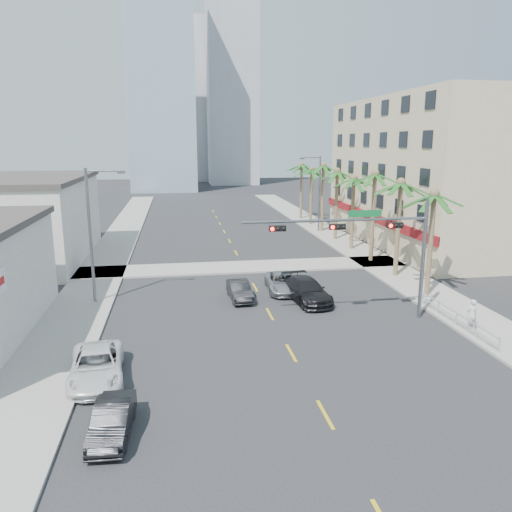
{
  "coord_description": "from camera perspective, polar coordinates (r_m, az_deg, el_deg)",
  "views": [
    {
      "loc": [
        -5.54,
        -19.28,
        10.61
      ],
      "look_at": [
        -0.68,
        11.28,
        3.5
      ],
      "focal_mm": 35.0,
      "sensor_mm": 36.0,
      "label": 1
    }
  ],
  "objects": [
    {
      "name": "palm_tree_5",
      "position": [
        59.86,
        7.73,
        10.11
      ],
      "size": [
        4.8,
        4.8,
        8.52
      ],
      "color": "brown",
      "rests_on": "ground"
    },
    {
      "name": "traffic_signal_mast",
      "position": [
        30.01,
        13.31,
        1.94
      ],
      "size": [
        11.12,
        0.54,
        7.2
      ],
      "color": "slate",
      "rests_on": "ground"
    },
    {
      "name": "building_right",
      "position": [
        56.54,
        20.38,
        8.99
      ],
      "size": [
        15.25,
        28.0,
        15.0
      ],
      "color": "#C9AF8E",
      "rests_on": "ground"
    },
    {
      "name": "car_lane_right",
      "position": [
        34.06,
        5.81,
        -3.93
      ],
      "size": [
        2.82,
        5.53,
        1.54
      ],
      "primitive_type": "imported",
      "rotation": [
        0.0,
        0.0,
        0.13
      ],
      "color": "black",
      "rests_on": "ground"
    },
    {
      "name": "palm_tree_2",
      "position": [
        45.16,
        13.45,
        8.99
      ],
      "size": [
        4.8,
        4.8,
        8.52
      ],
      "color": "brown",
      "rests_on": "ground"
    },
    {
      "name": "palm_tree_6",
      "position": [
        64.89,
        6.38,
        9.74
      ],
      "size": [
        4.8,
        4.8,
        7.8
      ],
      "color": "brown",
      "rests_on": "ground"
    },
    {
      "name": "streetlight_right",
      "position": [
        59.88,
        7.09,
        7.52
      ],
      "size": [
        2.55,
        0.25,
        9.0
      ],
      "color": "slate",
      "rests_on": "ground"
    },
    {
      "name": "tower_far_center",
      "position": [
        144.68,
        -8.38,
        16.92
      ],
      "size": [
        16.0,
        16.0,
        42.0
      ],
      "primitive_type": "cube",
      "color": "#ADADB2",
      "rests_on": "ground"
    },
    {
      "name": "palm_tree_7",
      "position": [
        69.89,
        5.25,
        10.28
      ],
      "size": [
        4.8,
        4.8,
        8.16
      ],
      "color": "brown",
      "rests_on": "ground"
    },
    {
      "name": "streetlight_left",
      "position": [
        34.18,
        -18.12,
        2.94
      ],
      "size": [
        2.55,
        0.25,
        9.0
      ],
      "color": "slate",
      "rests_on": "ground"
    },
    {
      "name": "sidewalk_cross",
      "position": [
        42.96,
        -1.35,
        -1.26
      ],
      "size": [
        80.0,
        4.0,
        0.15
      ],
      "primitive_type": "cube",
      "color": "gray",
      "rests_on": "ground"
    },
    {
      "name": "car_lane_center",
      "position": [
        36.17,
        3.04,
        -3.05
      ],
      "size": [
        2.48,
        4.87,
        1.32
      ],
      "primitive_type": "imported",
      "rotation": [
        0.0,
        0.0,
        -0.06
      ],
      "color": "#A9A9AE",
      "rests_on": "ground"
    },
    {
      "name": "palm_tree_3",
      "position": [
        50.04,
        11.14,
        8.66
      ],
      "size": [
        4.8,
        4.8,
        7.8
      ],
      "color": "brown",
      "rests_on": "ground"
    },
    {
      "name": "ground",
      "position": [
        22.7,
        6.4,
        -15.02
      ],
      "size": [
        260.0,
        260.0,
        0.0
      ],
      "primitive_type": "plane",
      "color": "#262628",
      "rests_on": "ground"
    },
    {
      "name": "tower_far_left",
      "position": [
        115.09,
        -10.83,
        19.4
      ],
      "size": [
        14.0,
        14.0,
        48.0
      ],
      "primitive_type": "cube",
      "color": "#99B2C6",
      "rests_on": "ground"
    },
    {
      "name": "palm_tree_1",
      "position": [
        40.43,
        16.23,
        7.92
      ],
      "size": [
        4.8,
        4.8,
        8.16
      ],
      "color": "brown",
      "rests_on": "ground"
    },
    {
      "name": "car_parked_far",
      "position": [
        24.23,
        -17.75,
        -11.86
      ],
      "size": [
        2.78,
        5.22,
        1.4
      ],
      "primitive_type": "imported",
      "rotation": [
        0.0,
        0.0,
        0.09
      ],
      "color": "white",
      "rests_on": "ground"
    },
    {
      "name": "guardrail",
      "position": [
        31.45,
        21.93,
        -6.46
      ],
      "size": [
        0.08,
        8.08,
        1.0
      ],
      "color": "silver",
      "rests_on": "ground"
    },
    {
      "name": "pedestrian",
      "position": [
        31.04,
        23.44,
        -6.14
      ],
      "size": [
        0.65,
        0.43,
        1.77
      ],
      "primitive_type": "imported",
      "rotation": [
        0.0,
        0.0,
        3.16
      ],
      "color": "silver",
      "rests_on": "sidewalk_right"
    },
    {
      "name": "palm_tree_4",
      "position": [
        54.92,
        9.29,
        9.45
      ],
      "size": [
        4.8,
        4.8,
        8.16
      ],
      "color": "brown",
      "rests_on": "ground"
    },
    {
      "name": "car_parked_mid",
      "position": [
        19.99,
        -16.11,
        -17.61
      ],
      "size": [
        1.5,
        3.8,
        1.23
      ],
      "primitive_type": "imported",
      "rotation": [
        0.0,
        0.0,
        -0.05
      ],
      "color": "black",
      "rests_on": "ground"
    },
    {
      "name": "sidewalk_right",
      "position": [
        44.29,
        14.58,
        -1.25
      ],
      "size": [
        4.0,
        120.0,
        0.15
      ],
      "primitive_type": "cube",
      "color": "gray",
      "rests_on": "ground"
    },
    {
      "name": "car_lane_left",
      "position": [
        34.34,
        -1.9,
        -3.95
      ],
      "size": [
        1.53,
        3.93,
        1.27
      ],
      "primitive_type": "imported",
      "rotation": [
        0.0,
        0.0,
        0.05
      ],
      "color": "black",
      "rests_on": "ground"
    },
    {
      "name": "tower_far_right",
      "position": [
        131.53,
        -2.79,
        21.4
      ],
      "size": [
        12.0,
        12.0,
        60.0
      ],
      "primitive_type": "cube",
      "color": "#ADADB2",
      "rests_on": "ground"
    },
    {
      "name": "building_left_far",
      "position": [
        49.79,
        -25.27,
        3.61
      ],
      "size": [
        11.0,
        18.0,
        7.2
      ],
      "primitive_type": "cube",
      "color": "beige",
      "rests_on": "ground"
    },
    {
      "name": "sidewalk_left",
      "position": [
        41.18,
        -17.76,
        -2.52
      ],
      "size": [
        4.0,
        120.0,
        0.15
      ],
      "primitive_type": "cube",
      "color": "gray",
      "rests_on": "ground"
    },
    {
      "name": "palm_tree_0",
      "position": [
        35.85,
        19.71,
        6.54
      ],
      "size": [
        4.8,
        4.8,
        7.8
      ],
      "color": "brown",
      "rests_on": "ground"
    }
  ]
}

